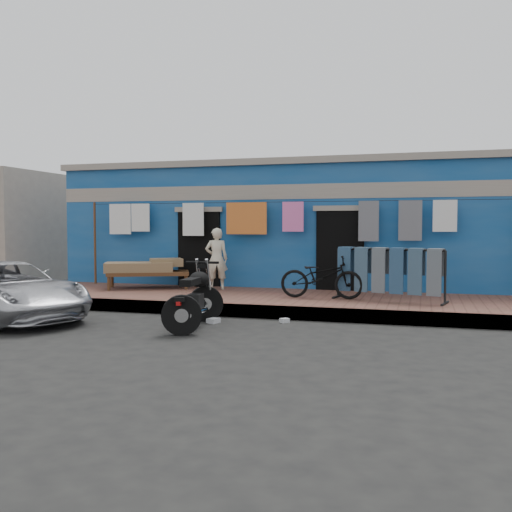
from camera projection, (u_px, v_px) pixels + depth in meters
The scene contains 14 objects.
ground at pixel (222, 332), 9.31m from camera, with size 80.00×80.00×0.00m, color black.
sidewalk at pixel (269, 301), 12.18m from camera, with size 28.00×3.00×0.25m, color brown.
curb at pixel (249, 311), 10.79m from camera, with size 28.00×0.10×0.25m, color gray.
building at pixel (306, 228), 15.92m from camera, with size 12.20×5.20×3.36m.
clothesline at pixel (268, 223), 13.39m from camera, with size 10.06×0.06×2.10m.
car at pixel (4, 290), 10.55m from camera, with size 1.80×3.96×1.12m, color silver.
seated_person at pixel (217, 259), 13.33m from camera, with size 0.52×0.35×1.44m, color beige.
bicycle at pixel (321, 272), 11.71m from camera, with size 0.60×1.69×1.09m, color black.
motorcycle at pixel (194, 295), 9.71m from camera, with size 0.76×1.76×1.11m, color black, non-canonical shape.
charpoy at pixel (148, 274), 13.63m from camera, with size 2.22×1.70×0.68m, color brown, non-canonical shape.
jeans_rack at pixel (389, 273), 11.31m from camera, with size 2.32×0.99×1.09m, color black, non-canonical shape.
litter_a at pixel (206, 317), 10.67m from camera, with size 0.18×0.14×0.08m, color silver.
litter_b at pixel (284, 321), 10.24m from camera, with size 0.15×0.12×0.08m, color silver.
litter_c at pixel (213, 321), 10.21m from camera, with size 0.21×0.17×0.09m, color silver.
Camera 1 is at (3.13, -8.70, 1.73)m, focal length 40.00 mm.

